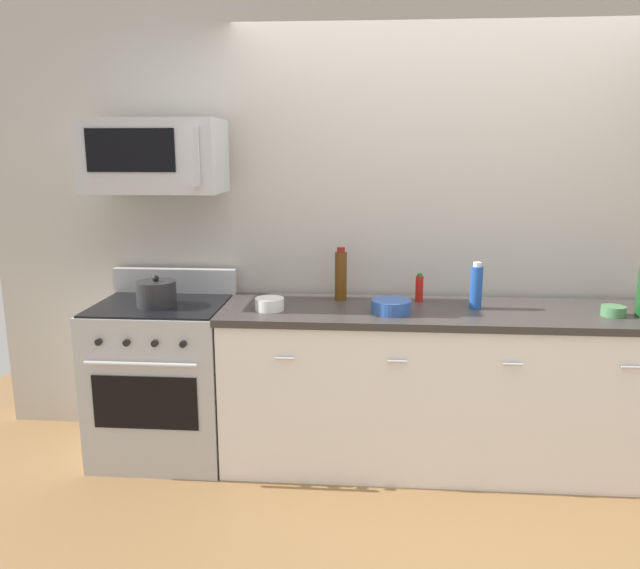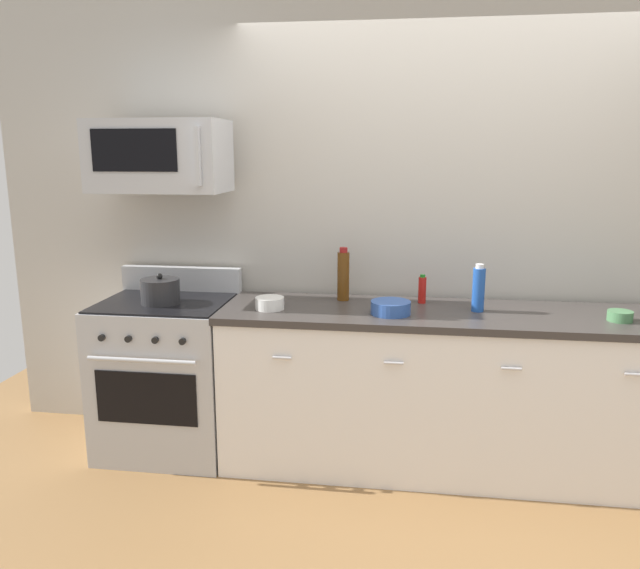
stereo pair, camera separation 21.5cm
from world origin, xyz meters
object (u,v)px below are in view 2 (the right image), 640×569
object	(u,v)px
microwave	(160,156)
bottle_wine_amber	(343,275)
bottle_soda_blue	(479,289)
bottle_hot_sauce_red	(422,290)
bowl_green_glaze	(620,316)
bowl_white_ceramic	(270,303)
range_oven	(169,374)
bowl_blue_mixing	(391,307)
stockpot	(160,291)

from	to	relation	value
microwave	bottle_wine_amber	bearing A→B (deg)	7.49
bottle_soda_blue	bottle_hot_sauce_red	xyz separation A→B (m)	(-0.30, 0.15, -0.05)
bottle_hot_sauce_red	bowl_green_glaze	world-z (taller)	bottle_hot_sauce_red
bottle_hot_sauce_red	bowl_green_glaze	distance (m)	1.04
bottle_wine_amber	bowl_white_ceramic	xyz separation A→B (m)	(-0.38, -0.27, -0.11)
bottle_soda_blue	bowl_green_glaze	distance (m)	0.72
range_oven	microwave	distance (m)	1.28
range_oven	bowl_white_ceramic	world-z (taller)	range_oven
bowl_blue_mixing	bottle_hot_sauce_red	bearing A→B (deg)	57.99
bottle_soda_blue	bowl_green_glaze	xyz separation A→B (m)	(0.71, -0.10, -0.10)
bottle_hot_sauce_red	bowl_blue_mixing	world-z (taller)	bottle_hot_sauce_red
bowl_white_ceramic	bowl_blue_mixing	world-z (taller)	bowl_blue_mixing
bottle_hot_sauce_red	bowl_white_ceramic	size ratio (longest dim) A/B	1.04
bottle_wine_amber	bowl_blue_mixing	bearing A→B (deg)	-44.49
bottle_hot_sauce_red	bowl_blue_mixing	distance (m)	0.33
range_oven	microwave	size ratio (longest dim) A/B	1.44
bottle_hot_sauce_red	bowl_blue_mixing	xyz separation A→B (m)	(-0.17, -0.27, -0.04)
microwave	bowl_green_glaze	xyz separation A→B (m)	(2.49, -0.12, -0.80)
range_oven	bowl_green_glaze	world-z (taller)	range_oven
bowl_white_ceramic	stockpot	world-z (taller)	stockpot
bowl_green_glaze	bottle_soda_blue	bearing A→B (deg)	171.73
bottle_hot_sauce_red	stockpot	bearing A→B (deg)	-171.36
microwave	bowl_white_ceramic	bearing A→B (deg)	-11.85
bowl_blue_mixing	stockpot	world-z (taller)	stockpot
range_oven	bottle_hot_sauce_red	bearing A→B (deg)	6.62
bowl_white_ceramic	bottle_hot_sauce_red	bearing A→B (deg)	17.51
range_oven	stockpot	bearing A→B (deg)	-90.00
bowl_green_glaze	stockpot	bearing A→B (deg)	179.50
range_oven	bottle_wine_amber	world-z (taller)	bottle_wine_amber
microwave	range_oven	bearing A→B (deg)	-90.29
range_oven	bowl_blue_mixing	xyz separation A→B (m)	(1.32, -0.10, 0.49)
bowl_white_ceramic	range_oven	bearing A→B (deg)	171.98
bowl_blue_mixing	bowl_green_glaze	bearing A→B (deg)	1.27
bowl_white_ceramic	stockpot	size ratio (longest dim) A/B	0.72
range_oven	bowl_green_glaze	xyz separation A→B (m)	(2.49, -0.08, 0.48)
bowl_white_ceramic	bowl_green_glaze	bearing A→B (deg)	0.51
bowl_blue_mixing	microwave	bearing A→B (deg)	173.68
microwave	bowl_blue_mixing	size ratio (longest dim) A/B	3.46
bottle_soda_blue	microwave	bearing A→B (deg)	179.44
bottle_wine_amber	bowl_green_glaze	distance (m)	1.49
bottle_soda_blue	bowl_green_glaze	bearing A→B (deg)	-8.27
bottle_wine_amber	bowl_blue_mixing	size ratio (longest dim) A/B	1.45
microwave	bowl_green_glaze	world-z (taller)	microwave
bottle_soda_blue	bowl_blue_mixing	xyz separation A→B (m)	(-0.47, -0.13, -0.09)
bottle_hot_sauce_red	bottle_soda_blue	bearing A→B (deg)	-25.94
range_oven	bowl_white_ceramic	size ratio (longest dim) A/B	6.70
bowl_white_ceramic	bowl_blue_mixing	bearing A→B (deg)	-0.82
stockpot	bowl_blue_mixing	bearing A→B (deg)	-2.08
range_oven	microwave	bearing A→B (deg)	89.71
range_oven	bottle_hot_sauce_red	size ratio (longest dim) A/B	6.44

